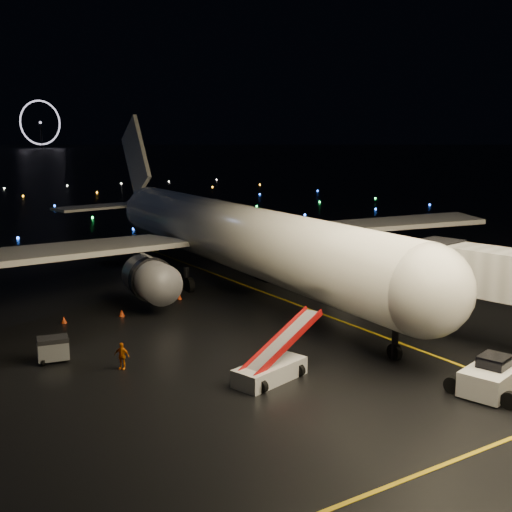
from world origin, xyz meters
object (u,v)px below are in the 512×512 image
(pushback_tug, at_px, (494,374))
(crew_c, at_px, (122,356))
(belt_loader, at_px, (270,353))
(airliner, at_px, (218,197))
(baggage_cart_0, at_px, (53,349))

(pushback_tug, xyz_separation_m, crew_c, (-15.67, 14.05, -0.21))
(belt_loader, relative_size, crew_c, 4.11)
(pushback_tug, distance_m, belt_loader, 12.13)
(airliner, height_order, pushback_tug, airliner)
(airliner, distance_m, belt_loader, 26.01)
(crew_c, bearing_deg, pushback_tug, 6.40)
(airliner, relative_size, pushback_tug, 13.17)
(airliner, bearing_deg, belt_loader, -109.69)
(belt_loader, bearing_deg, baggage_cart_0, 118.56)
(pushback_tug, xyz_separation_m, belt_loader, (-9.27, 7.81, 0.60))
(pushback_tug, relative_size, baggage_cart_0, 2.36)
(belt_loader, height_order, crew_c, belt_loader)
(belt_loader, xyz_separation_m, crew_c, (-6.40, 6.24, -0.81))
(belt_loader, xyz_separation_m, baggage_cart_0, (-9.50, 9.68, -0.85))
(airliner, bearing_deg, crew_c, -130.46)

